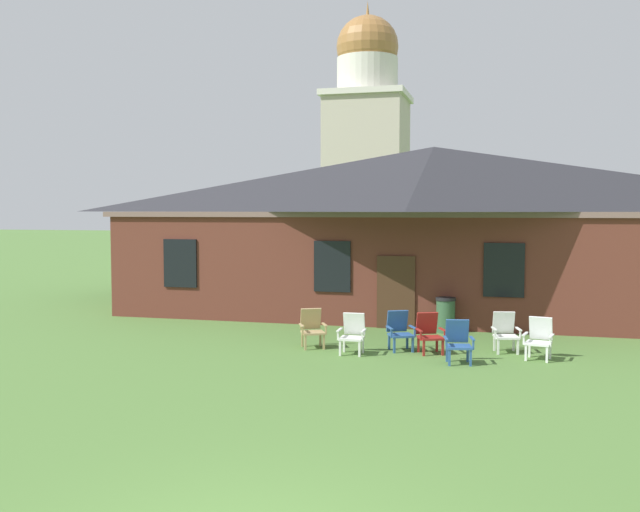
{
  "coord_description": "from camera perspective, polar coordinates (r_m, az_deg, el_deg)",
  "views": [
    {
      "loc": [
        2.4,
        -6.19,
        3.4
      ],
      "look_at": [
        -1.44,
        8.38,
        2.41
      ],
      "focal_mm": 39.13,
      "sensor_mm": 36.0,
      "label": 1
    }
  ],
  "objects": [
    {
      "name": "lawn_chair_by_porch",
      "position": [
        17.4,
        -0.65,
        -5.85
      ],
      "size": [
        0.81,
        0.85,
        0.96
      ],
      "color": "tan",
      "rests_on": "ground"
    },
    {
      "name": "lawn_chair_far_side",
      "position": [
        17.42,
        14.9,
        -5.96
      ],
      "size": [
        0.72,
        0.77,
        0.96
      ],
      "color": "silver",
      "rests_on": "ground"
    },
    {
      "name": "lawn_chair_right_end",
      "position": [
        15.95,
        11.23,
        -6.81
      ],
      "size": [
        0.72,
        0.76,
        0.96
      ],
      "color": "#2D5693",
      "rests_on": "ground"
    },
    {
      "name": "brick_building",
      "position": [
        24.93,
        9.23,
        2.48
      ],
      "size": [
        20.28,
        10.4,
        5.63
      ],
      "color": "brown",
      "rests_on": "ground"
    },
    {
      "name": "lawn_chair_left_end",
      "position": [
        17.16,
        6.51,
        -6.01
      ],
      "size": [
        0.8,
        0.84,
        0.96
      ],
      "color": "#2D5693",
      "rests_on": "ground"
    },
    {
      "name": "lawn_chair_middle",
      "position": [
        16.92,
        8.91,
        -6.17
      ],
      "size": [
        0.79,
        0.83,
        0.96
      ],
      "color": "maroon",
      "rests_on": "ground"
    },
    {
      "name": "trash_bin",
      "position": [
        19.79,
        10.23,
        -4.75
      ],
      "size": [
        0.56,
        0.56,
        0.98
      ],
      "color": "#335638",
      "rests_on": "ground"
    },
    {
      "name": "lawn_chair_near_door",
      "position": [
        16.67,
        2.69,
        -6.28
      ],
      "size": [
        0.65,
        0.67,
        0.96
      ],
      "color": "silver",
      "rests_on": "ground"
    },
    {
      "name": "dome_tower",
      "position": [
        44.55,
        3.87,
        8.89
      ],
      "size": [
        5.18,
        5.18,
        16.44
      ],
      "color": "#BCB29E",
      "rests_on": "ground"
    },
    {
      "name": "lawn_chair_under_eave",
      "position": [
        16.81,
        17.5,
        -6.37
      ],
      "size": [
        0.72,
        0.77,
        0.96
      ],
      "color": "white",
      "rests_on": "ground"
    }
  ]
}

